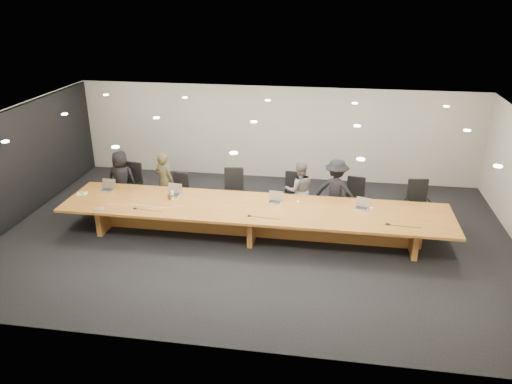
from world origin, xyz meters
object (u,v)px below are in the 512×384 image
mic_center (249,215)px  av_box (99,209)px  amber_mug (170,197)px  mic_left (135,208)px  person_a (122,179)px  paper_cup_far (371,209)px  chair_right (354,199)px  chair_left (179,192)px  conference_table (254,216)px  mic_right (388,224)px  chair_far_right (419,204)px  person_b (165,182)px  chair_mid_right (293,195)px  water_bottle (172,196)px  laptop_d (275,198)px  paper_cup_near (298,203)px  person_d (336,190)px  laptop_e (362,204)px  person_c (299,190)px  chair_far_left (130,185)px  chair_mid_left (233,192)px  laptop_b (173,190)px

mic_center → av_box: bearing=-176.7°
amber_mug → mic_left: amber_mug is taller
person_a → paper_cup_far: 6.46m
chair_right → chair_left: bearing=-167.7°
amber_mug → mic_left: 0.91m
conference_table → mic_right: size_ratio=72.62×
mic_left → mic_right: bearing=0.8°
mic_center → mic_right: size_ratio=0.83×
chair_far_right → person_b: person_b is taller
chair_mid_right → water_bottle: bearing=-151.8°
amber_mug → laptop_d: bearing=3.8°
paper_cup_near → mic_left: bearing=-167.3°
mic_center → person_b: bearing=146.8°
chair_mid_right → laptop_d: bearing=-105.2°
person_d → paper_cup_far: person_d is taller
mic_center → chair_left: bearing=142.3°
amber_mug → mic_left: (-0.61, -0.68, -0.04)m
laptop_e → av_box: size_ratio=1.56×
av_box → chair_mid_right: bearing=9.1°
person_a → chair_left: bearing=179.0°
paper_cup_near → av_box: 4.58m
person_c → person_a: bearing=-12.5°
chair_left → water_bottle: chair_left is taller
laptop_d → chair_right: bearing=36.0°
av_box → mic_center: (3.45, 0.20, -0.00)m
person_b → mic_left: bearing=103.7°
chair_far_left → chair_mid_left: 2.82m
chair_mid_right → paper_cup_far: (1.88, -1.03, 0.21)m
person_d → person_b: bearing=14.1°
laptop_e → mic_right: bearing=-37.0°
person_a → person_d: 5.59m
person_d → paper_cup_near: bearing=58.9°
av_box → mic_center: size_ratio=1.97×
person_c → paper_cup_far: bearing=137.5°
chair_far_left → chair_far_right: size_ratio=1.01×
chair_left → person_c: person_c is taller
person_a → av_box: bearing=95.8°
chair_mid_right → mic_left: size_ratio=11.31×
person_d → mic_left: size_ratio=15.61×
person_d → laptop_b: bearing=25.4°
chair_far_right → person_c: person_c is taller
av_box → person_d: bearing=4.3°
mic_left → mic_right: size_ratio=0.83×
paper_cup_far → laptop_e: bearing=158.2°
person_d → mic_center: size_ratio=15.69×
water_bottle → mic_center: bearing=-16.8°
person_b → person_c: 3.51m
chair_right → conference_table: bearing=-140.0°
laptop_d → paper_cup_far: (2.23, -0.12, -0.09)m
person_b → laptop_d: 3.10m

